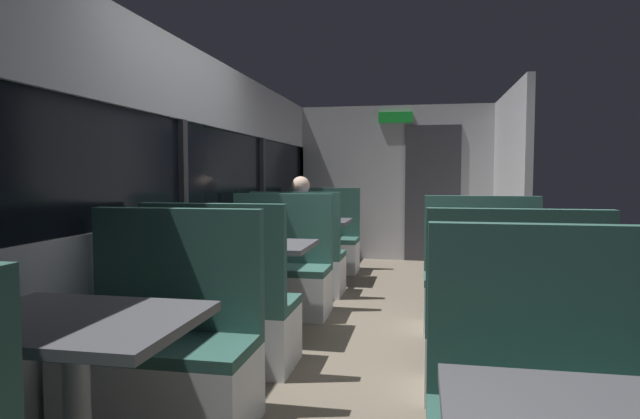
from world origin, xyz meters
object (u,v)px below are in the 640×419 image
(bench_rear_aisle_facing_end, at_px, (510,343))
(coffee_cup_primary, at_px, (317,217))
(seated_passenger, at_px, (300,243))
(dining_table_far_window, at_px, (312,228))
(bench_far_window_facing_end, at_px, (299,263))
(coffee_cup_secondary, at_px, (238,235))
(bench_near_window_facing_entry, at_px, (164,360))
(bench_rear_aisle_facing_entry, at_px, (483,290))
(dining_table_mid_window, at_px, (255,256))
(bench_far_window_facing_entry, at_px, (322,246))
(dining_table_rear_aisle, at_px, (495,267))
(bench_mid_window_facing_entry, at_px, (278,278))
(bench_mid_window_facing_end, at_px, (223,318))
(dining_table_near_window, at_px, (75,343))

(bench_rear_aisle_facing_end, relative_size, coffee_cup_primary, 12.22)
(seated_passenger, relative_size, coffee_cup_primary, 14.00)
(dining_table_far_window, distance_m, bench_far_window_facing_end, 0.77)
(bench_rear_aisle_facing_end, distance_m, coffee_cup_secondary, 2.26)
(bench_near_window_facing_entry, height_order, coffee_cup_secondary, bench_near_window_facing_entry)
(bench_near_window_facing_entry, relative_size, bench_rear_aisle_facing_entry, 1.00)
(dining_table_mid_window, xyz_separation_m, bench_far_window_facing_end, (0.00, 1.53, -0.31))
(coffee_cup_secondary, bearing_deg, bench_rear_aisle_facing_end, -27.29)
(bench_rear_aisle_facing_entry, height_order, seated_passenger, seated_passenger)
(bench_far_window_facing_end, xyz_separation_m, bench_far_window_facing_entry, (0.00, 1.40, 0.00))
(dining_table_far_window, height_order, coffee_cup_secondary, coffee_cup_secondary)
(dining_table_rear_aisle, relative_size, coffee_cup_primary, 10.00)
(dining_table_far_window, bearing_deg, dining_table_mid_window, -90.00)
(dining_table_rear_aisle, relative_size, bench_rear_aisle_facing_end, 0.82)
(bench_mid_window_facing_entry, height_order, bench_rear_aisle_facing_entry, same)
(dining_table_rear_aisle, distance_m, coffee_cup_primary, 2.91)
(seated_passenger, bearing_deg, coffee_cup_secondary, -96.85)
(bench_mid_window_facing_end, bearing_deg, dining_table_far_window, 90.00)
(dining_table_far_window, relative_size, bench_rear_aisle_facing_end, 0.82)
(bench_rear_aisle_facing_entry, bearing_deg, bench_near_window_facing_entry, -131.48)
(coffee_cup_secondary, bearing_deg, bench_near_window_facing_entry, -83.81)
(bench_mid_window_facing_end, xyz_separation_m, coffee_cup_primary, (0.08, 2.84, 0.46))
(coffee_cup_primary, bearing_deg, bench_rear_aisle_facing_entry, -43.91)
(bench_mid_window_facing_end, distance_m, dining_table_far_window, 2.94)
(seated_passenger, bearing_deg, bench_mid_window_facing_end, -90.00)
(dining_table_near_window, height_order, bench_far_window_facing_entry, bench_far_window_facing_entry)
(bench_far_window_facing_entry, xyz_separation_m, dining_table_rear_aisle, (1.79, -3.12, 0.31))
(seated_passenger, bearing_deg, bench_rear_aisle_facing_entry, -31.53)
(dining_table_mid_window, distance_m, bench_far_window_facing_end, 1.56)
(bench_rear_aisle_facing_end, distance_m, bench_rear_aisle_facing_entry, 1.40)
(bench_far_window_facing_end, xyz_separation_m, bench_rear_aisle_facing_end, (1.79, -2.42, 0.00))
(dining_table_mid_window, bearing_deg, bench_far_window_facing_entry, 90.00)
(seated_passenger, distance_m, coffee_cup_primary, 0.61)
(bench_rear_aisle_facing_end, bearing_deg, dining_table_rear_aisle, 90.00)
(bench_near_window_facing_entry, xyz_separation_m, bench_mid_window_facing_end, (0.00, 0.83, 0.00))
(bench_rear_aisle_facing_entry, xyz_separation_m, seated_passenger, (-1.79, 1.10, 0.21))
(dining_table_far_window, bearing_deg, dining_table_near_window, -90.00)
(bench_far_window_facing_entry, distance_m, coffee_cup_secondary, 2.85)
(bench_far_window_facing_entry, relative_size, coffee_cup_primary, 12.22)
(dining_table_rear_aisle, xyz_separation_m, bench_rear_aisle_facing_end, (0.00, -0.70, -0.31))
(bench_near_window_facing_entry, height_order, bench_rear_aisle_facing_entry, same)
(bench_near_window_facing_entry, relative_size, seated_passenger, 0.87)
(bench_rear_aisle_facing_entry, bearing_deg, dining_table_far_window, 136.06)
(dining_table_near_window, relative_size, dining_table_rear_aisle, 1.00)
(dining_table_mid_window, bearing_deg, bench_far_window_facing_end, 90.00)
(dining_table_rear_aisle, bearing_deg, bench_mid_window_facing_end, -164.41)
(dining_table_far_window, distance_m, dining_table_rear_aisle, 3.01)
(bench_far_window_facing_entry, bearing_deg, bench_near_window_facing_entry, -90.00)
(bench_mid_window_facing_end, height_order, bench_far_window_facing_entry, same)
(bench_far_window_facing_end, distance_m, seated_passenger, 0.22)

